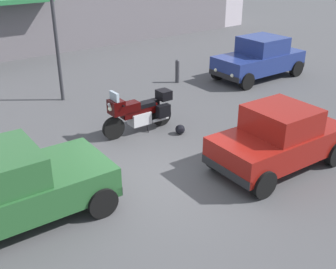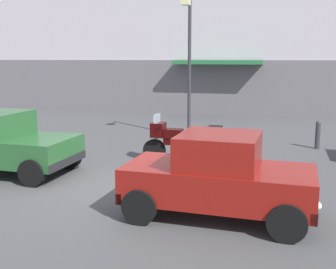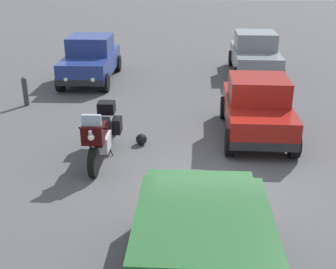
% 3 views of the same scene
% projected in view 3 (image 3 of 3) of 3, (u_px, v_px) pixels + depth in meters
% --- Properties ---
extents(ground_plane, '(80.00, 80.00, 0.00)m').
position_uv_depth(ground_plane, '(217.00, 183.00, 8.92)').
color(ground_plane, '#424244').
extents(motorcycle, '(2.26, 0.77, 1.36)m').
position_uv_depth(motorcycle, '(100.00, 134.00, 9.78)').
color(motorcycle, black).
rests_on(motorcycle, ground).
extents(helmet, '(0.28, 0.28, 0.28)m').
position_uv_depth(helmet, '(141.00, 139.00, 10.70)').
color(helmet, black).
rests_on(helmet, ground).
extents(car_hatchback_near, '(3.93, 1.92, 1.64)m').
position_uv_depth(car_hatchback_near, '(255.00, 54.00, 16.80)').
color(car_hatchback_near, slate).
rests_on(car_hatchback_near, ground).
extents(car_sedan_far, '(4.62, 2.01, 1.56)m').
position_uv_depth(car_sedan_far, '(202.00, 266.00, 5.36)').
color(car_sedan_far, '#235128').
rests_on(car_sedan_far, ground).
extents(car_compact_side, '(3.53, 1.83, 1.56)m').
position_uv_depth(car_compact_side, '(257.00, 107.00, 11.01)').
color(car_compact_side, maroon).
rests_on(car_compact_side, ground).
extents(car_wagon_end, '(3.90, 1.82, 1.64)m').
position_uv_depth(car_wagon_end, '(91.00, 59.00, 16.01)').
color(car_wagon_end, navy).
rests_on(car_wagon_end, ground).
extents(bollard_curbside, '(0.16, 0.16, 0.92)m').
position_uv_depth(bollard_curbside, '(25.00, 90.00, 13.38)').
color(bollard_curbside, '#333338').
rests_on(bollard_curbside, ground).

